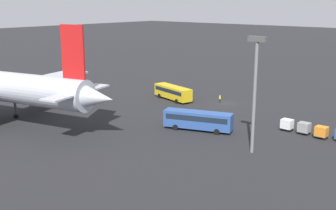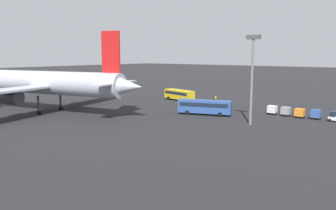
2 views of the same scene
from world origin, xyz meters
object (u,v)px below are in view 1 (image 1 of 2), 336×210
Objects in this scene: worker_person at (220,99)px; cargo_cart_orange at (321,132)px; cargo_cart_grey at (304,127)px; shuttle_bus_far at (198,119)px; cargo_cart_white at (287,124)px; shuttle_bus_near at (173,92)px.

worker_person is 29.21m from cargo_cart_orange.
cargo_cart_grey is (3.16, -0.37, 0.00)m from cargo_cart_orange.
cargo_cart_white is at bearing -160.22° from shuttle_bus_far.
shuttle_bus_near is at bearing -59.33° from shuttle_bus_far.
shuttle_bus_far is 7.12× the size of worker_person.
cargo_cart_orange is at bearing 173.24° from cargo_cart_grey.
shuttle_bus_near is 6.60× the size of worker_person.
cargo_cart_orange reaches higher than worker_person.
shuttle_bus_near is 11.06m from worker_person.
shuttle_bus_far reaches higher than cargo_cart_white.
shuttle_bus_far is (-18.78, 15.44, 0.11)m from shuttle_bus_near.
cargo_cart_orange is 6.33m from cargo_cart_white.
cargo_cart_grey is at bearing 179.97° from cargo_cart_white.
cargo_cart_grey is at bearing 157.37° from worker_person.
cargo_cart_orange is at bearing 176.59° from cargo_cart_white.
worker_person is at bearing -140.86° from shuttle_bus_near.
shuttle_bus_far reaches higher than cargo_cart_grey.
worker_person is (8.82, -20.13, -1.15)m from shuttle_bus_far.
shuttle_bus_far is 20.87m from cargo_cart_orange.
shuttle_bus_near is at bearing -8.94° from cargo_cart_grey.
cargo_cart_white is (6.31, -0.38, 0.00)m from cargo_cart_orange.
cargo_cart_grey and cargo_cart_white have the same top height.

